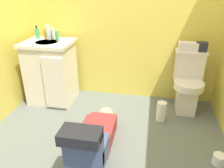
{
  "coord_description": "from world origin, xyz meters",
  "views": [
    {
      "loc": [
        0.44,
        -1.81,
        1.52
      ],
      "look_at": [
        0.02,
        0.43,
        0.45
      ],
      "focal_mm": 35.74,
      "sensor_mm": 36.0,
      "label": 1
    }
  ],
  "objects_px": {
    "tissue_box": "(188,46)",
    "paper_towel_roll": "(161,111)",
    "faucet": "(52,35)",
    "bottle_clear": "(48,32)",
    "person_plumber": "(94,137)",
    "toilet": "(188,83)",
    "bottle_green": "(57,36)",
    "toilet_paper_roll": "(219,159)",
    "soap_dispenser": "(37,33)",
    "vanity_cabinet": "(51,72)",
    "toiletry_bag": "(202,47)",
    "bottle_white": "(53,34)",
    "bottle_amber": "(45,34)"
  },
  "relations": [
    {
      "from": "tissue_box",
      "to": "paper_towel_roll",
      "type": "xyz_separation_m",
      "value": [
        -0.25,
        -0.41,
        -0.68
      ]
    },
    {
      "from": "faucet",
      "to": "bottle_clear",
      "type": "bearing_deg",
      "value": -122.7
    },
    {
      "from": "person_plumber",
      "to": "toilet",
      "type": "bearing_deg",
      "value": 46.74
    },
    {
      "from": "toilet",
      "to": "bottle_green",
      "type": "height_order",
      "value": "bottle_green"
    },
    {
      "from": "paper_towel_roll",
      "to": "toilet_paper_roll",
      "type": "distance_m",
      "value": 0.8
    },
    {
      "from": "person_plumber",
      "to": "soap_dispenser",
      "type": "relative_size",
      "value": 6.42
    },
    {
      "from": "vanity_cabinet",
      "to": "tissue_box",
      "type": "xyz_separation_m",
      "value": [
        1.71,
        0.17,
        0.38
      ]
    },
    {
      "from": "tissue_box",
      "to": "toiletry_bag",
      "type": "xyz_separation_m",
      "value": [
        0.15,
        0.0,
        0.01
      ]
    },
    {
      "from": "person_plumber",
      "to": "bottle_white",
      "type": "height_order",
      "value": "bottle_white"
    },
    {
      "from": "bottle_white",
      "to": "soap_dispenser",
      "type": "bearing_deg",
      "value": -179.11
    },
    {
      "from": "bottle_green",
      "to": "faucet",
      "type": "bearing_deg",
      "value": 143.64
    },
    {
      "from": "tissue_box",
      "to": "bottle_green",
      "type": "height_order",
      "value": "bottle_green"
    },
    {
      "from": "person_plumber",
      "to": "faucet",
      "type": "bearing_deg",
      "value": 127.64
    },
    {
      "from": "bottle_clear",
      "to": "soap_dispenser",
      "type": "bearing_deg",
      "value": 173.88
    },
    {
      "from": "bottle_clear",
      "to": "paper_towel_roll",
      "type": "xyz_separation_m",
      "value": [
        1.48,
        -0.35,
        -0.79
      ]
    },
    {
      "from": "tissue_box",
      "to": "toilet_paper_roll",
      "type": "height_order",
      "value": "tissue_box"
    },
    {
      "from": "faucet",
      "to": "person_plumber",
      "type": "xyz_separation_m",
      "value": [
        0.82,
        -1.06,
        -0.69
      ]
    },
    {
      "from": "bottle_clear",
      "to": "toiletry_bag",
      "type": "bearing_deg",
      "value": 1.82
    },
    {
      "from": "bottle_clear",
      "to": "tissue_box",
      "type": "bearing_deg",
      "value": 1.98
    },
    {
      "from": "faucet",
      "to": "bottle_white",
      "type": "xyz_separation_m",
      "value": [
        0.03,
        -0.02,
        0.02
      ]
    },
    {
      "from": "faucet",
      "to": "toiletry_bag",
      "type": "xyz_separation_m",
      "value": [
        1.86,
        0.02,
        -0.06
      ]
    },
    {
      "from": "bottle_clear",
      "to": "person_plumber",
      "type": "bearing_deg",
      "value": -50.54
    },
    {
      "from": "vanity_cabinet",
      "to": "paper_towel_roll",
      "type": "distance_m",
      "value": 1.5
    },
    {
      "from": "toilet",
      "to": "bottle_amber",
      "type": "height_order",
      "value": "bottle_amber"
    },
    {
      "from": "toiletry_bag",
      "to": "person_plumber",
      "type": "bearing_deg",
      "value": -133.81
    },
    {
      "from": "bottle_white",
      "to": "toilet_paper_roll",
      "type": "bearing_deg",
      "value": -27.02
    },
    {
      "from": "toilet",
      "to": "faucet",
      "type": "distance_m",
      "value": 1.83
    },
    {
      "from": "vanity_cabinet",
      "to": "paper_towel_roll",
      "type": "height_order",
      "value": "vanity_cabinet"
    },
    {
      "from": "bottle_white",
      "to": "bottle_green",
      "type": "relative_size",
      "value": 1.13
    },
    {
      "from": "toiletry_bag",
      "to": "soap_dispenser",
      "type": "height_order",
      "value": "soap_dispenser"
    },
    {
      "from": "bottle_amber",
      "to": "paper_towel_roll",
      "type": "height_order",
      "value": "bottle_amber"
    },
    {
      "from": "tissue_box",
      "to": "toilet_paper_roll",
      "type": "bearing_deg",
      "value": -76.05
    },
    {
      "from": "toilet",
      "to": "toiletry_bag",
      "type": "height_order",
      "value": "toiletry_bag"
    },
    {
      "from": "tissue_box",
      "to": "bottle_clear",
      "type": "height_order",
      "value": "bottle_clear"
    },
    {
      "from": "vanity_cabinet",
      "to": "bottle_green",
      "type": "distance_m",
      "value": 0.48
    },
    {
      "from": "tissue_box",
      "to": "faucet",
      "type": "bearing_deg",
      "value": -179.26
    },
    {
      "from": "toilet",
      "to": "soap_dispenser",
      "type": "relative_size",
      "value": 4.52
    },
    {
      "from": "tissue_box",
      "to": "paper_towel_roll",
      "type": "relative_size",
      "value": 0.93
    },
    {
      "from": "toilet",
      "to": "bottle_white",
      "type": "bearing_deg",
      "value": 178.27
    },
    {
      "from": "bottle_amber",
      "to": "bottle_white",
      "type": "bearing_deg",
      "value": -14.29
    },
    {
      "from": "toilet_paper_roll",
      "to": "vanity_cabinet",
      "type": "bearing_deg",
      "value": 156.42
    },
    {
      "from": "tissue_box",
      "to": "toiletry_bag",
      "type": "bearing_deg",
      "value": 0.0
    },
    {
      "from": "paper_towel_roll",
      "to": "toiletry_bag",
      "type": "bearing_deg",
      "value": 45.35
    },
    {
      "from": "vanity_cabinet",
      "to": "toilet_paper_roll",
      "type": "bearing_deg",
      "value": -23.58
    },
    {
      "from": "faucet",
      "to": "soap_dispenser",
      "type": "distance_m",
      "value": 0.19
    },
    {
      "from": "bottle_white",
      "to": "paper_towel_roll",
      "type": "xyz_separation_m",
      "value": [
        1.42,
        -0.37,
        -0.77
      ]
    },
    {
      "from": "toilet",
      "to": "person_plumber",
      "type": "relative_size",
      "value": 0.7
    },
    {
      "from": "toiletry_bag",
      "to": "bottle_white",
      "type": "xyz_separation_m",
      "value": [
        -1.83,
        -0.04,
        0.09
      ]
    },
    {
      "from": "person_plumber",
      "to": "bottle_clear",
      "type": "bearing_deg",
      "value": 129.46
    },
    {
      "from": "toilet_paper_roll",
      "to": "bottle_white",
      "type": "bearing_deg",
      "value": 152.98
    }
  ]
}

